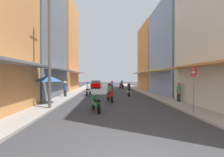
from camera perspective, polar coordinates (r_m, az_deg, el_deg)
The scene contains 20 objects.
ground_plane at distance 22.53m, azimuth -0.49°, elevation -4.81°, with size 98.72×98.72×0.00m, color #38383A.
sidewalk_left at distance 22.88m, azimuth -12.49°, elevation -4.59°, with size 1.59×52.87×0.12m, color #9E9991.
sidewalk_right at distance 23.16m, azimuth 11.37°, elevation -4.53°, with size 1.59×52.87×0.12m, color #ADA89E.
building_left_mid at distance 20.24m, azimuth -26.16°, elevation 16.86°, with size 7.05×8.82×15.62m.
building_left_far at distance 28.76m, azimuth -18.32°, elevation 10.02°, with size 7.05×8.61×13.71m.
building_right_mid at distance 22.36m, azimuth 22.41°, elevation 8.80°, with size 7.05×8.70×10.66m.
building_right_far at distance 30.52m, azimuth 15.48°, elevation 6.72°, with size 7.05×8.22×10.81m.
motorbike_black at distance 24.94m, azimuth 0.05°, elevation -2.67°, with size 0.55×1.81×1.58m.
motorbike_red at distance 14.43m, azimuth -0.70°, elevation -4.99°, with size 0.63×1.79×1.58m.
motorbike_green at distance 10.49m, azimuth -5.43°, elevation -8.17°, with size 0.73×1.75×0.96m.
motorbike_orange at distance 37.32m, azimuth -5.74°, elevation -1.62°, with size 0.68×1.77×1.58m.
motorbike_silver at distance 19.69m, azimuth -7.82°, elevation -3.53°, with size 0.60×1.79×1.58m.
motorbike_white at distance 18.70m, azimuth 5.56°, elevation -3.74°, with size 0.55×1.81×1.58m.
motorbike_maroon at distance 30.55m, azimuth 3.19°, elevation -2.09°, with size 0.74×1.75×1.58m.
parked_car at distance 32.41m, azimuth -5.24°, elevation -1.88°, with size 1.91×4.16×1.45m.
pedestrian_midway at distance 18.11m, azimuth -15.28°, elevation -3.12°, with size 0.44×0.44×1.68m.
pedestrian_crossing at distance 14.83m, azimuth 21.24°, elevation -3.92°, with size 0.44×0.44×1.69m.
vendor_umbrella at distance 13.41m, azimuth -20.46°, elevation 0.03°, with size 2.04×2.04×2.21m.
utility_pole at distance 11.73m, azimuth -20.03°, elevation 10.14°, with size 0.20×1.20×7.95m.
street_sign_no_entry at distance 10.27m, azimuth 25.46°, elevation -1.60°, with size 0.07×0.60×2.65m.
Camera 1 is at (-0.66, -3.99, 2.09)m, focal length 27.56 mm.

